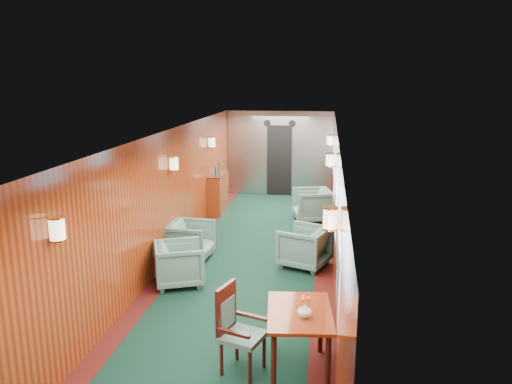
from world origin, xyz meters
TOP-DOWN VIEW (x-y plane):
  - room at (0.00, 0.00)m, footprint 12.00×12.10m
  - bulkhead at (0.00, 5.91)m, footprint 2.98×0.17m
  - windows_right at (1.49, 0.25)m, footprint 0.02×8.60m
  - wall_sconces at (0.00, 0.57)m, footprint 2.97×7.97m
  - dining_table at (1.09, -2.92)m, footprint 0.81×1.09m
  - side_chair at (0.36, -2.96)m, footprint 0.57×0.59m
  - credenza at (-1.34, 3.83)m, footprint 0.34×1.09m
  - flower_vase at (1.15, -3.06)m, footprint 0.17×0.17m
  - armchair_left_near at (-0.99, -0.68)m, footprint 0.99×0.98m
  - armchair_left_far at (-1.13, 0.48)m, footprint 0.84×0.82m
  - armchair_right_near at (0.99, 0.41)m, footprint 1.03×1.02m
  - armchair_right_far at (1.03, 3.31)m, footprint 1.02×1.00m

SIDE VIEW (x-z plane):
  - armchair_left_near at x=-0.99m, z-range 0.00..0.70m
  - armchair_left_far at x=-1.13m, z-range 0.00..0.71m
  - armchair_right_near at x=0.99m, z-range 0.00..0.73m
  - armchair_right_far at x=1.03m, z-range 0.00..0.77m
  - credenza at x=-1.34m, z-range -0.13..1.13m
  - side_chair at x=0.36m, z-range 0.04..1.08m
  - dining_table at x=1.09m, z-range 0.26..1.03m
  - flower_vase at x=1.15m, z-range 0.77..0.93m
  - bulkhead at x=0.00m, z-range -0.01..2.38m
  - windows_right at x=1.49m, z-range 1.05..1.85m
  - room at x=0.00m, z-range 0.43..2.83m
  - wall_sconces at x=0.00m, z-range 1.66..1.91m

